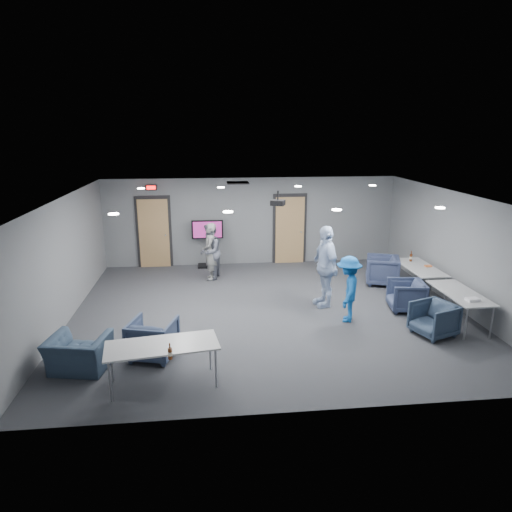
{
  "coord_description": "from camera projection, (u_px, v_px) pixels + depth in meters",
  "views": [
    {
      "loc": [
        -1.37,
        -9.89,
        4.11
      ],
      "look_at": [
        -0.24,
        0.51,
        1.2
      ],
      "focal_mm": 32.0,
      "sensor_mm": 36.0,
      "label": 1
    }
  ],
  "objects": [
    {
      "name": "tv_stand",
      "position": [
        208.0,
        241.0,
        13.94
      ],
      "size": [
        0.95,
        0.45,
        1.46
      ],
      "color": "black",
      "rests_on": "floor"
    },
    {
      "name": "floor",
      "position": [
        269.0,
        311.0,
        10.72
      ],
      "size": [
        9.0,
        9.0,
        0.0
      ],
      "primitive_type": "plane",
      "color": "#33353A",
      "rests_on": "ground"
    },
    {
      "name": "projector",
      "position": [
        278.0,
        202.0,
        11.03
      ],
      "size": [
        0.4,
        0.38,
        0.35
      ],
      "rotation": [
        0.0,
        0.0,
        -0.42
      ],
      "color": "black",
      "rests_on": "ceiling"
    },
    {
      "name": "chair_right_a",
      "position": [
        382.0,
        270.0,
        12.47
      ],
      "size": [
        1.09,
        1.08,
        0.79
      ],
      "primitive_type": "imported",
      "rotation": [
        0.0,
        0.0,
        -1.9
      ],
      "color": "#36405E",
      "rests_on": "floor"
    },
    {
      "name": "snack_box",
      "position": [
        428.0,
        266.0,
        11.64
      ],
      "size": [
        0.17,
        0.11,
        0.04
      ],
      "primitive_type": "cube",
      "rotation": [
        0.0,
        0.0,
        0.01
      ],
      "color": "orange",
      "rests_on": "table_right_a"
    },
    {
      "name": "wall_right",
      "position": [
        456.0,
        250.0,
        10.83
      ],
      "size": [
        0.02,
        8.0,
        2.7
      ],
      "primitive_type": "cube",
      "color": "slate",
      "rests_on": "floor"
    },
    {
      "name": "chair_right_b",
      "position": [
        406.0,
        296.0,
        10.66
      ],
      "size": [
        0.9,
        0.89,
        0.72
      ],
      "primitive_type": "imported",
      "rotation": [
        0.0,
        0.0,
        -1.73
      ],
      "color": "#36405D",
      "rests_on": "floor"
    },
    {
      "name": "chair_front_b",
      "position": [
        79.0,
        354.0,
        7.99
      ],
      "size": [
        1.13,
        1.03,
        0.64
      ],
      "primitive_type": "imported",
      "rotation": [
        0.0,
        0.0,
        2.95
      ],
      "color": "#384A60",
      "rests_on": "floor"
    },
    {
      "name": "door_left",
      "position": [
        154.0,
        233.0,
        13.91
      ],
      "size": [
        1.06,
        0.17,
        2.24
      ],
      "color": "black",
      "rests_on": "wall_back"
    },
    {
      "name": "exit_sign",
      "position": [
        151.0,
        187.0,
        13.52
      ],
      "size": [
        0.32,
        0.08,
        0.16
      ],
      "color": "black",
      "rests_on": "wall_back"
    },
    {
      "name": "table_right_b",
      "position": [
        460.0,
        294.0,
        9.82
      ],
      "size": [
        0.71,
        1.71,
        0.73
      ],
      "rotation": [
        0.0,
        0.0,
        1.57
      ],
      "color": "#A3A5A7",
      "rests_on": "floor"
    },
    {
      "name": "bottle_front",
      "position": [
        170.0,
        353.0,
        6.93
      ],
      "size": [
        0.07,
        0.07,
        0.26
      ],
      "color": "#52250E",
      "rests_on": "table_front_left"
    },
    {
      "name": "door_right",
      "position": [
        290.0,
        230.0,
        14.35
      ],
      "size": [
        1.06,
        0.17,
        2.24
      ],
      "color": "black",
      "rests_on": "wall_back"
    },
    {
      "name": "table_right_a",
      "position": [
        420.0,
        269.0,
        11.64
      ],
      "size": [
        0.72,
        1.74,
        0.73
      ],
      "rotation": [
        0.0,
        0.0,
        1.57
      ],
      "color": "#A3A5A7",
      "rests_on": "floor"
    },
    {
      "name": "wrapper",
      "position": [
        473.0,
        299.0,
        9.32
      ],
      "size": [
        0.26,
        0.19,
        0.06
      ],
      "primitive_type": "cube",
      "rotation": [
        0.0,
        0.0,
        0.1
      ],
      "color": "white",
      "rests_on": "table_right_b"
    },
    {
      "name": "downlights",
      "position": [
        269.0,
        197.0,
        10.0
      ],
      "size": [
        6.18,
        3.78,
        0.02
      ],
      "color": "white",
      "rests_on": "ceiling"
    },
    {
      "name": "wall_back",
      "position": [
        252.0,
        221.0,
        14.19
      ],
      "size": [
        9.0,
        0.02,
        2.7
      ],
      "primitive_type": "cube",
      "color": "slate",
      "rests_on": "floor"
    },
    {
      "name": "hvac_diffuser",
      "position": [
        238.0,
        183.0,
        12.63
      ],
      "size": [
        0.6,
        0.6,
        0.03
      ],
      "primitive_type": "cube",
      "color": "black",
      "rests_on": "ceiling"
    },
    {
      "name": "person_b",
      "position": [
        210.0,
        252.0,
        12.78
      ],
      "size": [
        0.78,
        0.91,
        1.61
      ],
      "primitive_type": "imported",
      "rotation": [
        0.0,
        0.0,
        -1.82
      ],
      "color": "slate",
      "rests_on": "floor"
    },
    {
      "name": "chair_right_c",
      "position": [
        434.0,
        319.0,
        9.36
      ],
      "size": [
        0.98,
        0.96,
        0.7
      ],
      "primitive_type": "imported",
      "rotation": [
        0.0,
        0.0,
        -1.22
      ],
      "color": "#324157",
      "rests_on": "floor"
    },
    {
      "name": "table_front_left",
      "position": [
        162.0,
        347.0,
        7.44
      ],
      "size": [
        1.91,
        1.02,
        0.73
      ],
      "rotation": [
        0.0,
        0.0,
        0.15
      ],
      "color": "#A3A5A7",
      "rests_on": "floor"
    },
    {
      "name": "chair_front_a",
      "position": [
        153.0,
        338.0,
        8.45
      ],
      "size": [
        0.99,
        1.01,
        0.75
      ],
      "primitive_type": "imported",
      "rotation": [
        0.0,
        0.0,
        2.87
      ],
      "color": "#3B4866",
      "rests_on": "floor"
    },
    {
      "name": "person_a",
      "position": [
        210.0,
        252.0,
        12.75
      ],
      "size": [
        0.42,
        0.61,
        1.62
      ],
      "primitive_type": "imported",
      "rotation": [
        0.0,
        0.0,
        -1.62
      ],
      "color": "gray",
      "rests_on": "floor"
    },
    {
      "name": "person_d",
      "position": [
        348.0,
        289.0,
        9.98
      ],
      "size": [
        0.86,
        1.09,
        1.48
      ],
      "primitive_type": "imported",
      "rotation": [
        0.0,
        0.0,
        -1.95
      ],
      "color": "#1B5EB2",
      "rests_on": "floor"
    },
    {
      "name": "wall_front",
      "position": [
        307.0,
        329.0,
        6.53
      ],
      "size": [
        9.0,
        0.02,
        2.7
      ],
      "primitive_type": "cube",
      "color": "slate",
      "rests_on": "floor"
    },
    {
      "name": "person_c",
      "position": [
        325.0,
        266.0,
        10.81
      ],
      "size": [
        0.67,
        1.21,
        1.96
      ],
      "primitive_type": "imported",
      "rotation": [
        0.0,
        0.0,
        -1.4
      ],
      "color": "silver",
      "rests_on": "floor"
    },
    {
      "name": "wall_left",
      "position": [
        64.0,
        261.0,
        9.89
      ],
      "size": [
        0.02,
        8.0,
        2.7
      ],
      "primitive_type": "cube",
      "color": "slate",
      "rests_on": "floor"
    },
    {
      "name": "ceiling",
      "position": [
        269.0,
        196.0,
        10.0
      ],
      "size": [
        9.0,
        9.0,
        0.0
      ],
      "primitive_type": "plane",
      "rotation": [
        3.14,
        0.0,
        0.0
      ],
      "color": "silver",
      "rests_on": "wall_back"
    },
    {
      "name": "bottle_right",
      "position": [
        411.0,
        258.0,
        12.09
      ],
      "size": [
        0.07,
        0.07,
        0.28
      ],
      "color": "#52250E",
      "rests_on": "table_right_a"
    }
  ]
}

